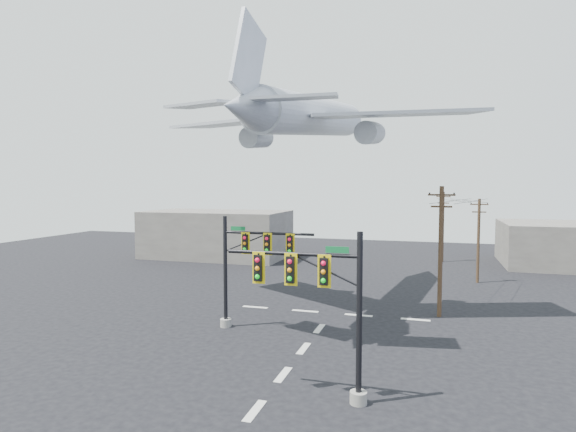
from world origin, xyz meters
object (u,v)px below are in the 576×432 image
(signal_mast_near, at_px, (325,306))
(signal_mast_far, at_px, (246,266))
(utility_pole_a, at_px, (441,249))
(airliner, at_px, (312,117))
(utility_pole_b, at_px, (478,239))
(utility_pole_c, at_px, (443,225))

(signal_mast_near, distance_m, signal_mast_far, 11.28)
(utility_pole_a, distance_m, airliner, 13.76)
(signal_mast_near, bearing_deg, utility_pole_b, 73.30)
(signal_mast_near, xyz_separation_m, signal_mast_far, (-7.14, 8.73, -0.04))
(signal_mast_near, xyz_separation_m, airliner, (-4.62, 16.26, 10.49))
(airliner, bearing_deg, signal_mast_far, 167.65)
(signal_mast_near, relative_size, utility_pole_c, 0.87)
(utility_pole_b, xyz_separation_m, airliner, (-13.34, -12.78, 10.43))
(utility_pole_a, relative_size, utility_pole_c, 1.09)
(signal_mast_near, distance_m, utility_pole_c, 41.71)
(utility_pole_c, bearing_deg, utility_pole_a, -70.49)
(signal_mast_near, xyz_separation_m, utility_pole_a, (5.02, 15.47, 0.70))
(signal_mast_far, bearing_deg, airliner, 71.49)
(signal_mast_far, bearing_deg, signal_mast_near, -50.72)
(signal_mast_far, height_order, utility_pole_b, utility_pole_b)
(signal_mast_near, distance_m, utility_pole_b, 30.32)
(signal_mast_far, bearing_deg, utility_pole_b, 52.01)
(signal_mast_near, height_order, utility_pole_b, utility_pole_b)
(signal_mast_near, relative_size, signal_mast_far, 1.01)
(airliner, bearing_deg, utility_pole_a, -88.55)
(utility_pole_c, bearing_deg, airliner, -91.38)
(signal_mast_near, bearing_deg, airliner, 105.87)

